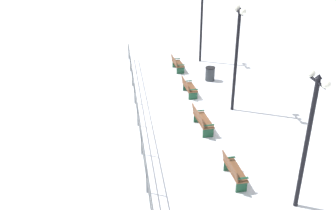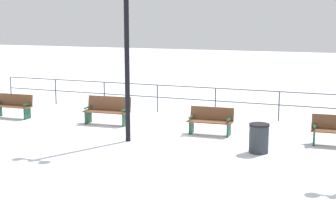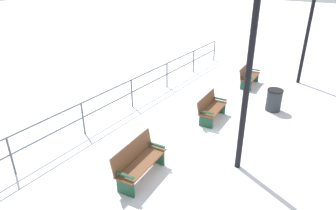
{
  "view_description": "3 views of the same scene",
  "coord_description": "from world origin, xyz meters",
  "px_view_note": "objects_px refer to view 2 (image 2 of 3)",
  "views": [
    {
      "loc": [
        -3.62,
        -15.95,
        8.03
      ],
      "look_at": [
        -1.59,
        -1.11,
        0.91
      ],
      "focal_mm": 40.26,
      "sensor_mm": 36.0,
      "label": 1
    },
    {
      "loc": [
        14.64,
        6.36,
        3.63
      ],
      "look_at": [
        -1.42,
        -0.11,
        0.59
      ],
      "focal_mm": 53.29,
      "sensor_mm": 36.0,
      "label": 2
    },
    {
      "loc": [
        3.67,
        -6.56,
        4.86
      ],
      "look_at": [
        -1.27,
        1.03,
        0.56
      ],
      "focal_mm": 32.14,
      "sensor_mm": 36.0,
      "label": 3
    }
  ],
  "objects_px": {
    "bench_nearest": "(14,105)",
    "bench_third": "(211,121)",
    "trash_bin": "(259,138)",
    "bench_second": "(107,110)",
    "bench_fourth": "(336,131)",
    "lamppost_middle": "(127,30)"
  },
  "relations": [
    {
      "from": "bench_third",
      "to": "bench_fourth",
      "type": "xyz_separation_m",
      "value": [
        -0.02,
        3.75,
        0.0
      ]
    },
    {
      "from": "bench_third",
      "to": "bench_fourth",
      "type": "distance_m",
      "value": 3.75
    },
    {
      "from": "bench_nearest",
      "to": "bench_fourth",
      "type": "distance_m",
      "value": 11.26
    },
    {
      "from": "bench_third",
      "to": "bench_fourth",
      "type": "height_order",
      "value": "bench_fourth"
    },
    {
      "from": "trash_bin",
      "to": "lamppost_middle",
      "type": "bearing_deg",
      "value": -87.52
    },
    {
      "from": "bench_second",
      "to": "trash_bin",
      "type": "xyz_separation_m",
      "value": [
        1.74,
        5.62,
        -0.08
      ]
    },
    {
      "from": "bench_second",
      "to": "trash_bin",
      "type": "distance_m",
      "value": 5.88
    },
    {
      "from": "lamppost_middle",
      "to": "trash_bin",
      "type": "height_order",
      "value": "lamppost_middle"
    },
    {
      "from": "bench_fourth",
      "to": "lamppost_middle",
      "type": "bearing_deg",
      "value": -76.76
    },
    {
      "from": "bench_second",
      "to": "bench_third",
      "type": "distance_m",
      "value": 3.76
    },
    {
      "from": "bench_second",
      "to": "bench_fourth",
      "type": "bearing_deg",
      "value": 84.57
    },
    {
      "from": "bench_nearest",
      "to": "trash_bin",
      "type": "distance_m",
      "value": 9.48
    },
    {
      "from": "bench_nearest",
      "to": "bench_third",
      "type": "distance_m",
      "value": 7.51
    },
    {
      "from": "bench_fourth",
      "to": "lamppost_middle",
      "type": "distance_m",
      "value": 6.67
    },
    {
      "from": "bench_third",
      "to": "lamppost_middle",
      "type": "height_order",
      "value": "lamppost_middle"
    },
    {
      "from": "lamppost_middle",
      "to": "bench_fourth",
      "type": "bearing_deg",
      "value": 107.14
    },
    {
      "from": "bench_third",
      "to": "bench_fourth",
      "type": "bearing_deg",
      "value": 86.42
    },
    {
      "from": "bench_nearest",
      "to": "bench_third",
      "type": "xyz_separation_m",
      "value": [
        -0.15,
        7.51,
        -0.02
      ]
    },
    {
      "from": "bench_second",
      "to": "lamppost_middle",
      "type": "xyz_separation_m",
      "value": [
        1.91,
        1.74,
        2.79
      ]
    },
    {
      "from": "bench_nearest",
      "to": "lamppost_middle",
      "type": "relative_size",
      "value": 0.3
    },
    {
      "from": "bench_second",
      "to": "lamppost_middle",
      "type": "height_order",
      "value": "lamppost_middle"
    },
    {
      "from": "bench_second",
      "to": "bench_third",
      "type": "xyz_separation_m",
      "value": [
        0.15,
        3.76,
        -0.05
      ]
    }
  ]
}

